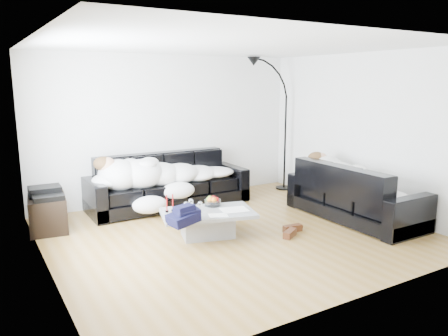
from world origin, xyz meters
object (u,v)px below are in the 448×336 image
sofa_right (355,191)px  candle_left (167,204)px  sleeper_back (170,170)px  sofa_back (169,181)px  wine_glass_a (191,205)px  fruit_bowl (213,201)px  shoes (291,231)px  wine_glass_c (200,207)px  coffee_table (208,224)px  candle_right (173,203)px  floor_lamp (285,133)px  av_cabinet (48,213)px  sleeper_right (356,179)px  stereo (46,192)px  wine_glass_b (186,208)px

sofa_right → candle_left: sofa_right is taller
sleeper_back → candle_left: size_ratio=9.68×
sofa_back → wine_glass_a: 1.59m
fruit_bowl → shoes: bearing=-39.9°
sofa_back → candle_left: bearing=-114.5°
wine_glass_c → candle_left: (-0.38, 0.25, 0.04)m
candle_left → shoes: size_ratio=0.50×
sofa_right → coffee_table: (-2.38, 0.46, -0.26)m
candle_right → wine_glass_a: bearing=-28.5°
candle_left → wine_glass_c: bearing=-33.2°
shoes → floor_lamp: bearing=35.5°
candle_left → av_cabinet: candle_left is taller
coffee_table → sofa_back: bearing=84.9°
coffee_table → floor_lamp: floor_lamp is taller
sofa_back → candle_right: size_ratio=11.43×
sleeper_right → candle_left: (-2.88, 0.70, -0.16)m
sofa_right → stereo: 4.65m
floor_lamp → sleeper_right: bearing=-113.7°
sleeper_back → av_cabinet: bearing=-174.2°
coffee_table → fruit_bowl: (0.19, 0.20, 0.26)m
coffee_table → candle_left: size_ratio=5.27×
wine_glass_a → candle_left: (-0.31, 0.11, 0.03)m
sofa_right → sleeper_back: sofa_right is taller
wine_glass_c → sleeper_right: bearing=-10.2°
sofa_back → sofa_right: sofa_back is taller
sleeper_right → coffee_table: bearing=79.1°
sleeper_back → sleeper_right: size_ratio=1.24×
candle_right → sofa_back: bearing=68.6°
wine_glass_b → stereo: 2.10m
wine_glass_a → coffee_table: bearing=-34.2°
sofa_right → fruit_bowl: size_ratio=9.37×
sleeper_back → stereo: (-2.02, -0.21, -0.08)m
sofa_right → shoes: (-1.31, -0.06, -0.39)m
wine_glass_a → floor_lamp: floor_lamp is taller
sleeper_back → floor_lamp: bearing=0.6°
sofa_right → wine_glass_c: sofa_right is taller
sleeper_right → wine_glass_a: (-2.57, 0.59, -0.19)m
coffee_table → shoes: coffee_table is taller
candle_right → av_cabinet: 1.89m
coffee_table → wine_glass_b: wine_glass_b is taller
wine_glass_b → av_cabinet: bearing=137.3°
sleeper_right → candle_right: size_ratio=7.82×
wine_glass_b → sleeper_back: bearing=73.5°
fruit_bowl → floor_lamp: (2.46, 1.45, 0.69)m
wine_glass_a → candle_right: size_ratio=0.72×
wine_glass_b → candle_right: bearing=108.3°
sofa_back → wine_glass_a: size_ratio=15.81×
coffee_table → wine_glass_b: bearing=179.5°
shoes → floor_lamp: 2.91m
sleeper_right → stereo: size_ratio=4.26×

